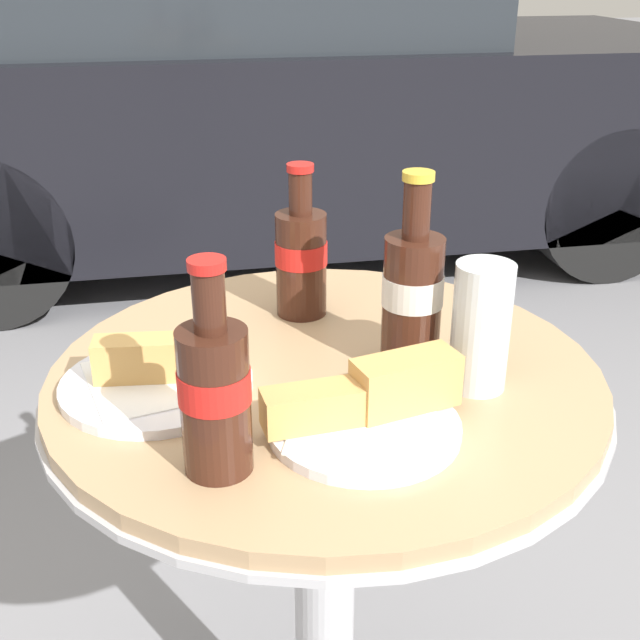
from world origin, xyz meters
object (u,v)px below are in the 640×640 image
Objects in this scene: drinking_glass at (480,332)px; lunch_plate_far at (156,376)px; parked_car at (276,96)px; cola_bottle_center at (215,391)px; cola_bottle_right at (298,257)px; cola_bottle_left at (412,296)px; lunch_plate_near at (368,409)px; bistro_table at (325,496)px.

drinking_glass is 0.68× the size of lunch_plate_far.
parked_car reaches higher than drinking_glass.
cola_bottle_right is at bearing 68.46° from cola_bottle_center.
parked_car is at bearing 85.28° from cola_bottle_left.
cola_bottle_left is 0.16m from lunch_plate_near.
cola_bottle_center reaches higher than lunch_plate_near.
cola_bottle_left is at bearing 33.95° from cola_bottle_center.
lunch_plate_near is (0.02, -0.14, 0.22)m from bistro_table.
lunch_plate_far is (-0.37, 0.06, -0.05)m from drinking_glass.
lunch_plate_far is 0.06× the size of parked_car.
cola_bottle_center reaches higher than bistro_table.
lunch_plate_near is 2.94m from parked_car.
parked_car is (0.33, 2.78, 0.07)m from bistro_table.
lunch_plate_far reaches higher than bistro_table.
drinking_glass is at bearing -93.33° from parked_car.
parked_car reaches higher than lunch_plate_near.
cola_bottle_center is at bearing -111.54° from cola_bottle_right.
lunch_plate_near is at bearing -96.12° from parked_car.
lunch_plate_far is (-0.30, 0.01, -0.08)m from cola_bottle_left.
lunch_plate_near is 0.26m from lunch_plate_far.
cola_bottle_left is at bearing -10.33° from bistro_table.
parked_car reaches higher than cola_bottle_right.
lunch_plate_near is (-0.08, -0.12, -0.07)m from cola_bottle_left.
parked_car is (0.34, 2.61, -0.21)m from cola_bottle_right.
lunch_plate_far is at bearing 170.04° from drinking_glass.
cola_bottle_right is at bearing 42.27° from lunch_plate_far.
cola_bottle_center is at bearing -99.12° from parked_car.
drinking_glass reaches higher than lunch_plate_near.
cola_bottle_left reaches higher than cola_bottle_right.
cola_bottle_center reaches higher than lunch_plate_far.
drinking_glass is at bearing 23.84° from lunch_plate_near.
bistro_table is at bearing -96.81° from parked_car.
cola_bottle_right is 0.97× the size of cola_bottle_center.
bistro_table is at bearing 169.67° from cola_bottle_left.
lunch_plate_far is at bearing -137.73° from cola_bottle_right.
lunch_plate_near is at bearing -123.99° from cola_bottle_left.
lunch_plate_far is at bearing 108.92° from cola_bottle_center.
cola_bottle_right is (-0.00, 0.17, 0.28)m from bistro_table.
cola_bottle_left reaches higher than bistro_table.
cola_bottle_left reaches higher than drinking_glass.
cola_bottle_left is 2.82m from parked_car.
parked_car is (0.48, 2.97, -0.21)m from cola_bottle_center.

